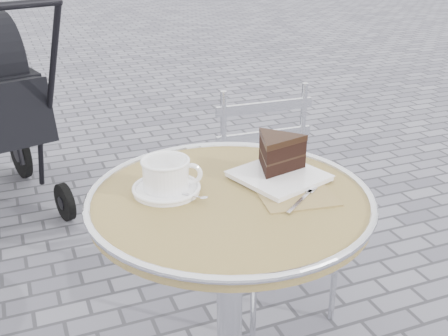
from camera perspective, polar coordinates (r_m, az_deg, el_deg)
name	(u,v)px	position (r m, az deg, el deg)	size (l,w,h in m)	color
cafe_table	(230,253)	(1.48, 0.59, -8.61)	(0.72, 0.72, 0.74)	silver
cappuccino_set	(167,178)	(1.41, -5.83, -0.99)	(0.17, 0.19, 0.09)	white
cake_plate_set	(278,158)	(1.50, 5.54, 1.02)	(0.26, 0.33, 0.11)	#8D724D
bistro_chair	(270,175)	(2.05, 4.73, -0.72)	(0.38, 0.38, 0.82)	silver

